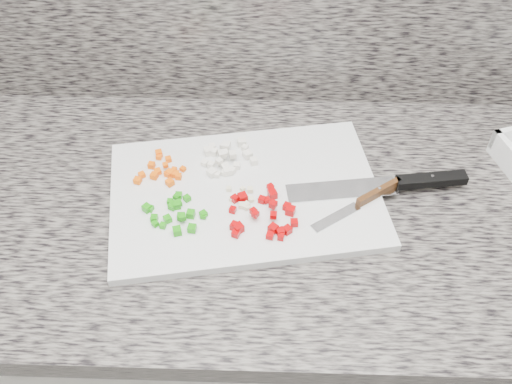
{
  "coord_description": "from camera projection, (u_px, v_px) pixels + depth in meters",
  "views": [
    {
      "loc": [
        -0.02,
        0.76,
        1.66
      ],
      "look_at": [
        -0.04,
        1.43,
        0.94
      ],
      "focal_mm": 40.0,
      "sensor_mm": 36.0,
      "label": 1
    }
  ],
  "objects": [
    {
      "name": "garlic_pile",
      "position": [
        244.0,
        200.0,
        0.99
      ],
      "size": [
        0.05,
        0.05,
        0.01
      ],
      "color": "beige",
      "rests_on": "cutting_board"
    },
    {
      "name": "red_pepper_pile",
      "position": [
        264.0,
        214.0,
        0.97
      ],
      "size": [
        0.12,
        0.13,
        0.02
      ],
      "color": "#A90205",
      "rests_on": "cutting_board"
    },
    {
      "name": "green_pepper_pile",
      "position": [
        175.0,
        214.0,
        0.97
      ],
      "size": [
        0.12,
        0.1,
        0.02
      ],
      "color": "#1C930D",
      "rests_on": "cutting_board"
    },
    {
      "name": "cutting_board",
      "position": [
        245.0,
        194.0,
        1.02
      ],
      "size": [
        0.52,
        0.39,
        0.02
      ],
      "primitive_type": "cube",
      "rotation": [
        0.0,
        0.0,
        0.18
      ],
      "color": "silver",
      "rests_on": "countertop"
    },
    {
      "name": "carrot_pile",
      "position": [
        162.0,
        171.0,
        1.04
      ],
      "size": [
        0.09,
        0.09,
        0.02
      ],
      "color": "#FD5E05",
      "rests_on": "cutting_board"
    },
    {
      "name": "paring_knife",
      "position": [
        368.0,
        198.0,
        0.99
      ],
      "size": [
        0.17,
        0.12,
        0.02
      ],
      "rotation": [
        0.0,
        0.0,
        0.62
      ],
      "color": "silver",
      "rests_on": "cutting_board"
    },
    {
      "name": "onion_pile",
      "position": [
        227.0,
        157.0,
        1.06
      ],
      "size": [
        0.11,
        0.1,
        0.02
      ],
      "color": "white",
      "rests_on": "cutting_board"
    },
    {
      "name": "cabinet",
      "position": [
        272.0,
        333.0,
        1.36
      ],
      "size": [
        3.92,
        0.62,
        0.86
      ],
      "primitive_type": "cube",
      "color": "beige",
      "rests_on": "ground"
    },
    {
      "name": "chef_knife",
      "position": [
        401.0,
        183.0,
        1.02
      ],
      "size": [
        0.33,
        0.08,
        0.02
      ],
      "rotation": [
        0.0,
        0.0,
        0.14
      ],
      "color": "silver",
      "rests_on": "cutting_board"
    },
    {
      "name": "countertop",
      "position": [
        277.0,
        209.0,
        1.03
      ],
      "size": [
        3.96,
        0.64,
        0.04
      ],
      "primitive_type": "cube",
      "color": "#6A645D",
      "rests_on": "cabinet"
    }
  ]
}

